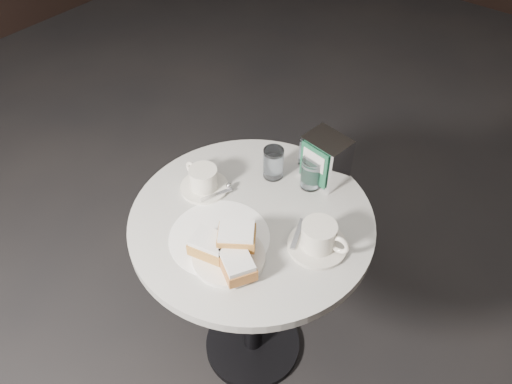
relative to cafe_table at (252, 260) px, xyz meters
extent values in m
plane|color=black|center=(0.00, 0.00, -0.55)|extent=(7.00, 7.00, 0.00)
cylinder|color=black|center=(0.00, 0.00, -0.53)|extent=(0.36, 0.36, 0.03)
cylinder|color=black|center=(0.00, 0.00, -0.18)|extent=(0.07, 0.07, 0.70)
cylinder|color=silver|center=(0.00, 0.00, 0.18)|extent=(0.70, 0.70, 0.03)
cylinder|color=white|center=(-0.02, -0.11, 0.20)|extent=(0.36, 0.36, 0.00)
cylinder|color=white|center=(0.05, -0.15, 0.21)|extent=(0.21, 0.21, 0.01)
cube|color=#B98239|center=(0.00, -0.17, 0.23)|extent=(0.11, 0.10, 0.04)
cube|color=white|center=(0.00, -0.17, 0.26)|extent=(0.10, 0.09, 0.01)
cube|color=#B97539|center=(0.10, -0.17, 0.23)|extent=(0.12, 0.11, 0.04)
cube|color=white|center=(0.10, -0.17, 0.26)|extent=(0.11, 0.10, 0.01)
cube|color=#C2843B|center=(0.05, -0.12, 0.26)|extent=(0.12, 0.12, 0.04)
cube|color=white|center=(0.05, -0.12, 0.29)|extent=(0.11, 0.11, 0.01)
cylinder|color=silver|center=(-0.18, 0.00, 0.20)|extent=(0.16, 0.16, 0.01)
cylinder|color=silver|center=(-0.18, 0.00, 0.24)|extent=(0.09, 0.09, 0.07)
cylinder|color=#835C47|center=(-0.18, 0.00, 0.27)|extent=(0.09, 0.09, 0.00)
torus|color=white|center=(-0.24, 0.01, 0.24)|extent=(0.05, 0.02, 0.05)
cube|color=silver|center=(-0.13, -0.01, 0.21)|extent=(0.05, 0.10, 0.00)
sphere|color=silver|center=(-0.12, 0.04, 0.21)|extent=(0.02, 0.02, 0.02)
cylinder|color=beige|center=(0.21, 0.03, 0.20)|extent=(0.18, 0.18, 0.01)
cylinder|color=silver|center=(0.21, 0.03, 0.25)|extent=(0.10, 0.10, 0.07)
cylinder|color=#89664B|center=(0.21, 0.03, 0.28)|extent=(0.09, 0.09, 0.00)
torus|color=white|center=(0.27, 0.03, 0.25)|extent=(0.06, 0.02, 0.06)
cube|color=#B3B3B8|center=(0.14, 0.02, 0.21)|extent=(0.05, 0.11, 0.00)
sphere|color=silver|center=(0.14, 0.08, 0.22)|extent=(0.02, 0.02, 0.02)
cylinder|color=silver|center=(-0.06, 0.18, 0.25)|extent=(0.07, 0.07, 0.10)
cylinder|color=white|center=(-0.06, 0.18, 0.24)|extent=(0.06, 0.06, 0.09)
cylinder|color=white|center=(0.06, 0.21, 0.25)|extent=(0.08, 0.08, 0.10)
cylinder|color=white|center=(0.06, 0.21, 0.24)|extent=(0.07, 0.07, 0.09)
cube|color=silver|center=(0.07, 0.27, 0.27)|extent=(0.14, 0.11, 0.15)
cube|color=#19583A|center=(0.06, 0.22, 0.28)|extent=(0.10, 0.02, 0.13)
cube|color=silver|center=(0.06, 0.21, 0.30)|extent=(0.08, 0.01, 0.06)
camera|label=1|loc=(0.61, -0.73, 1.25)|focal=35.00mm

